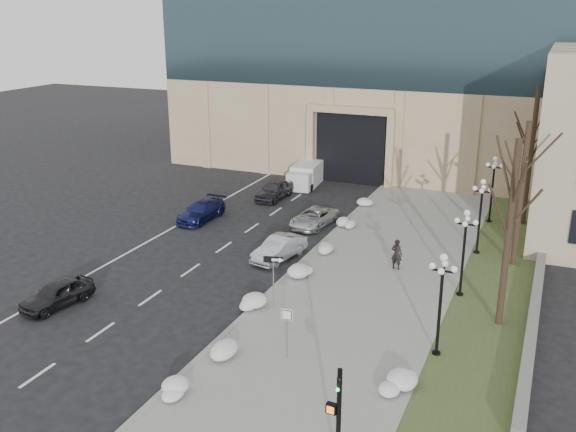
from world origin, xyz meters
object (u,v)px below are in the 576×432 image
object	(u,v)px
box_truck	(307,174)
lamppost_c	(481,206)
traffic_signal	(337,424)
lamppost_b	(465,241)
one_way_sign	(277,266)
keep_sign	(287,323)
pedestrian	(397,254)
lamppost_d	(493,180)
car_c	(201,211)
car_a	(57,294)
car_e	(274,190)
car_b	(279,248)
car_d	(314,217)
lamppost_a	(441,291)

from	to	relation	value
box_truck	lamppost_c	size ratio (longest dim) A/B	1.24
box_truck	traffic_signal	bearing A→B (deg)	-72.66
lamppost_b	lamppost_c	size ratio (longest dim) A/B	1.00
one_way_sign	keep_sign	world-z (taller)	one_way_sign
keep_sign	lamppost_b	world-z (taller)	lamppost_b
pedestrian	lamppost_d	xyz separation A→B (m)	(3.92, 10.93, 2.06)
traffic_signal	lamppost_d	xyz separation A→B (m)	(1.57, 28.26, 1.12)
keep_sign	pedestrian	bearing A→B (deg)	74.44
box_truck	keep_sign	xyz separation A→B (m)	(9.62, -26.80, 0.87)
car_c	box_truck	xyz separation A→B (m)	(3.40, 11.79, 0.23)
one_way_sign	lamppost_b	xyz separation A→B (m)	(8.27, 4.94, 0.80)
box_truck	traffic_signal	distance (m)	35.58
keep_sign	lamppost_c	size ratio (longest dim) A/B	0.50
car_a	keep_sign	size ratio (longest dim) A/B	1.62
car_e	lamppost_c	distance (m)	17.47
car_b	car_d	world-z (taller)	car_b
car_b	car_c	size ratio (longest dim) A/B	0.91
car_b	lamppost_a	distance (m)	13.41
car_e	box_truck	world-z (taller)	box_truck
one_way_sign	lamppost_d	bearing A→B (deg)	49.14
car_a	lamppost_b	distance (m)	20.80
car_b	keep_sign	size ratio (longest dim) A/B	1.72
car_e	box_truck	xyz separation A→B (m)	(0.78, 4.98, 0.15)
lamppost_c	lamppost_d	bearing A→B (deg)	90.00
lamppost_c	lamppost_a	bearing A→B (deg)	-90.00
car_b	lamppost_d	size ratio (longest dim) A/B	0.87
car_e	car_a	bearing A→B (deg)	-94.02
car_b	lamppost_d	xyz separation A→B (m)	(10.80, 11.92, 2.39)
car_b	car_d	bearing A→B (deg)	103.64
car_e	pedestrian	xyz separation A→B (m)	(12.33, -10.42, 0.29)
car_b	keep_sign	bearing A→B (deg)	-53.23
car_b	traffic_signal	world-z (taller)	traffic_signal
car_a	box_truck	world-z (taller)	box_truck
car_e	pedestrian	distance (m)	16.15
car_a	one_way_sign	size ratio (longest dim) A/B	1.41
traffic_signal	lamppost_c	world-z (taller)	lamppost_c
lamppost_c	keep_sign	bearing A→B (deg)	-110.26
box_truck	lamppost_d	distance (m)	16.25
car_e	lamppost_a	xyz separation A→B (m)	(16.25, -18.99, 2.34)
lamppost_d	car_e	bearing A→B (deg)	-178.21
car_a	lamppost_c	xyz separation A→B (m)	(18.56, 15.59, 2.41)
car_d	box_truck	xyz separation A→B (m)	(-4.40, 9.87, 0.27)
car_b	lamppost_c	bearing A→B (deg)	37.92
box_truck	car_e	bearing A→B (deg)	-104.58
traffic_signal	lamppost_d	distance (m)	28.33
car_a	lamppost_c	bearing A→B (deg)	51.18
one_way_sign	lamppost_c	xyz separation A→B (m)	(8.27, 11.44, 0.80)
lamppost_d	lamppost_c	bearing A→B (deg)	-90.00
lamppost_a	traffic_signal	bearing A→B (deg)	-100.16
pedestrian	box_truck	size ratio (longest dim) A/B	0.30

